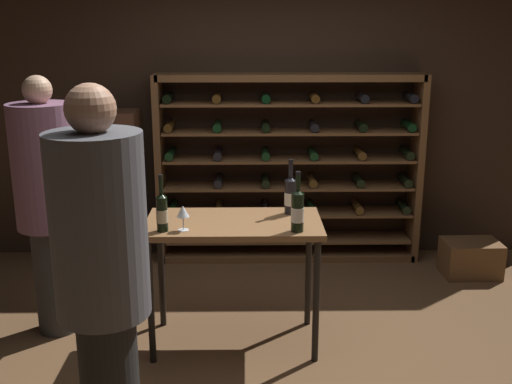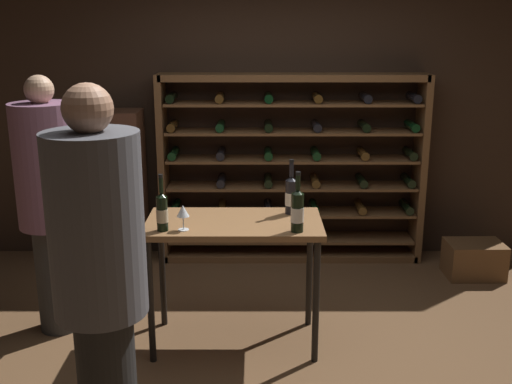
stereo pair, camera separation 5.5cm
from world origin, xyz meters
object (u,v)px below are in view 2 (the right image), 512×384
(person_host_in_suit, at_px, (99,265))
(wine_bottle_gold_foil, at_px, (291,195))
(tasting_table, at_px, (234,236))
(person_bystander_red_print, at_px, (48,195))
(display_cabinet, at_px, (119,190))
(wine_glass_stemmed_center, at_px, (183,212))
(wine_crate, at_px, (473,259))
(wine_bottle_green_slim, at_px, (297,210))
(wine_rack, at_px, (291,169))
(wine_bottle_red_label, at_px, (162,211))

(person_host_in_suit, height_order, wine_bottle_gold_foil, person_host_in_suit)
(tasting_table, height_order, person_bystander_red_print, person_bystander_red_print)
(person_host_in_suit, xyz_separation_m, display_cabinet, (-0.48, 2.57, -0.34))
(person_bystander_red_print, xyz_separation_m, wine_glass_stemmed_center, (0.96, -0.39, -0.00))
(wine_crate, relative_size, wine_bottle_green_slim, 1.25)
(person_host_in_suit, relative_size, wine_glass_stemmed_center, 11.58)
(wine_glass_stemmed_center, bearing_deg, wine_bottle_green_slim, -2.08)
(tasting_table, bearing_deg, wine_glass_stemmed_center, -149.21)
(wine_crate, relative_size, wine_glass_stemmed_center, 2.94)
(tasting_table, height_order, wine_glass_stemmed_center, wine_glass_stemmed_center)
(wine_rack, distance_m, wine_bottle_red_label, 2.01)
(person_host_in_suit, height_order, wine_crate, person_host_in_suit)
(wine_bottle_green_slim, bearing_deg, wine_rack, 87.78)
(person_host_in_suit, bearing_deg, wine_bottle_green_slim, -102.31)
(wine_rack, xyz_separation_m, tasting_table, (-0.47, -1.59, -0.08))
(wine_rack, height_order, person_host_in_suit, person_host_in_suit)
(wine_rack, xyz_separation_m, wine_bottle_green_slim, (-0.07, -1.80, 0.16))
(wine_bottle_green_slim, bearing_deg, person_host_in_suit, -136.45)
(wine_bottle_gold_foil, height_order, wine_glass_stemmed_center, wine_bottle_gold_foil)
(tasting_table, height_order, display_cabinet, display_cabinet)
(wine_bottle_gold_foil, xyz_separation_m, wine_glass_stemmed_center, (-0.69, -0.35, -0.01))
(person_bystander_red_print, distance_m, wine_bottle_gold_foil, 1.66)
(person_host_in_suit, distance_m, wine_bottle_gold_foil, 1.64)
(wine_rack, bearing_deg, person_host_in_suit, -111.18)
(tasting_table, bearing_deg, wine_rack, 73.47)
(person_bystander_red_print, distance_m, person_host_in_suit, 1.52)
(tasting_table, relative_size, wine_bottle_gold_foil, 3.06)
(display_cabinet, bearing_deg, wine_bottle_green_slim, -47.79)
(wine_rack, distance_m, tasting_table, 1.66)
(wine_bottle_red_label, bearing_deg, person_bystander_red_print, 154.65)
(wine_rack, distance_m, wine_crate, 1.78)
(person_bystander_red_print, bearing_deg, wine_bottle_red_label, 60.65)
(wine_crate, height_order, wine_glass_stemmed_center, wine_glass_stemmed_center)
(wine_bottle_green_slim, height_order, wine_bottle_red_label, wine_bottle_green_slim)
(wine_crate, height_order, wine_bottle_gold_foil, wine_bottle_gold_foil)
(wine_rack, xyz_separation_m, wine_bottle_gold_foil, (-0.09, -1.43, 0.16))
(wine_glass_stemmed_center, bearing_deg, wine_crate, 29.46)
(display_cabinet, distance_m, wine_bottle_gold_foil, 1.94)
(wine_rack, height_order, person_bystander_red_print, person_bystander_red_print)
(wine_bottle_red_label, relative_size, wine_bottle_gold_foil, 0.96)
(wine_rack, bearing_deg, tasting_table, -106.53)
(wine_rack, distance_m, display_cabinet, 1.56)
(wine_bottle_green_slim, relative_size, wine_bottle_red_label, 1.05)
(wine_bottle_red_label, bearing_deg, wine_rack, 62.91)
(wine_crate, xyz_separation_m, display_cabinet, (-3.11, 0.27, 0.55))
(person_bystander_red_print, height_order, wine_bottle_red_label, person_bystander_red_print)
(person_host_in_suit, bearing_deg, wine_glass_stemmed_center, -72.03)
(wine_rack, height_order, wine_bottle_green_slim, wine_rack)
(display_cabinet, bearing_deg, person_bystander_red_print, -99.66)
(wine_rack, height_order, wine_bottle_red_label, wine_rack)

